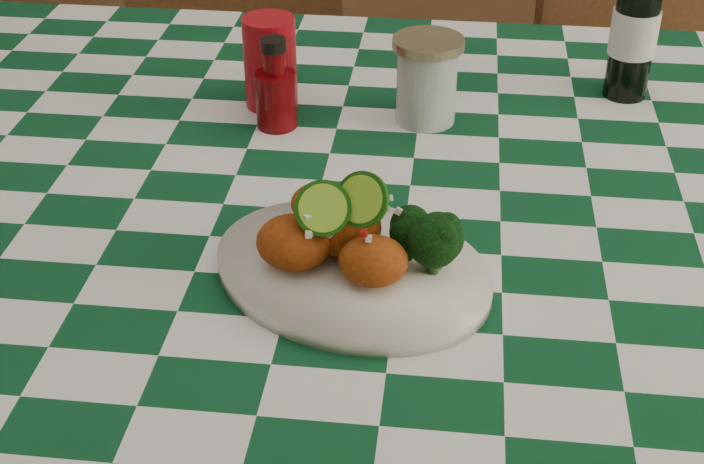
# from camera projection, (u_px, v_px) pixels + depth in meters

# --- Properties ---
(dining_table) EXTENTS (1.66, 1.06, 0.79)m
(dining_table) POSITION_uv_depth(u_px,v_px,m) (401.00, 432.00, 1.34)
(dining_table) COLOR #0B4020
(dining_table) RESTS_ON ground
(plate) EXTENTS (0.36, 0.32, 0.02)m
(plate) POSITION_uv_depth(u_px,v_px,m) (352.00, 271.00, 0.97)
(plate) COLOR silver
(plate) RESTS_ON dining_table
(fried_chicken_pile) EXTENTS (0.14, 0.10, 0.09)m
(fried_chicken_pile) POSITION_uv_depth(u_px,v_px,m) (347.00, 225.00, 0.94)
(fried_chicken_pile) COLOR #A84110
(fried_chicken_pile) RESTS_ON plate
(broccoli_side) EXTENTS (0.08, 0.08, 0.06)m
(broccoli_side) POSITION_uv_depth(u_px,v_px,m) (432.00, 237.00, 0.95)
(broccoli_side) COLOR black
(broccoli_side) RESTS_ON plate
(red_tumbler) EXTENTS (0.07, 0.07, 0.12)m
(red_tumbler) POSITION_uv_depth(u_px,v_px,m) (270.00, 62.00, 1.27)
(red_tumbler) COLOR #A00812
(red_tumbler) RESTS_ON dining_table
(ketchup_bottle) EXTENTS (0.06, 0.06, 0.12)m
(ketchup_bottle) POSITION_uv_depth(u_px,v_px,m) (275.00, 83.00, 1.22)
(ketchup_bottle) COLOR #5B0408
(ketchup_bottle) RESTS_ON dining_table
(mason_jar) EXTENTS (0.11, 0.11, 0.11)m
(mason_jar) POSITION_uv_depth(u_px,v_px,m) (427.00, 80.00, 1.24)
(mason_jar) COLOR #B2BCBA
(mason_jar) RESTS_ON dining_table
(beer_bottle) EXTENTS (0.07, 0.07, 0.22)m
(beer_bottle) POSITION_uv_depth(u_px,v_px,m) (636.00, 19.00, 1.27)
(beer_bottle) COLOR black
(beer_bottle) RESTS_ON dining_table
(wooden_chair_left) EXTENTS (0.57, 0.58, 0.97)m
(wooden_chair_left) POSITION_uv_depth(u_px,v_px,m) (252.00, 113.00, 1.95)
(wooden_chair_left) COLOR #472814
(wooden_chair_left) RESTS_ON ground
(wooden_chair_right) EXTENTS (0.51, 0.52, 0.88)m
(wooden_chair_right) POSITION_uv_depth(u_px,v_px,m) (659.00, 173.00, 1.84)
(wooden_chair_right) COLOR #472814
(wooden_chair_right) RESTS_ON ground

